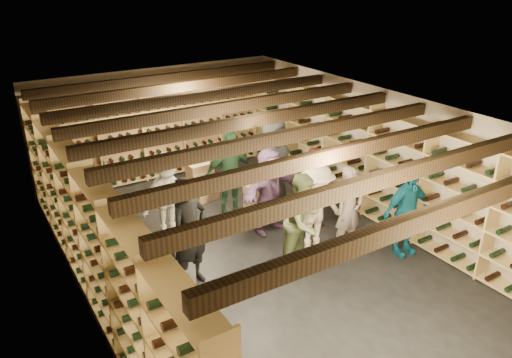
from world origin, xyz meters
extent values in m
plane|color=black|center=(0.00, 0.00, 0.00)|extent=(8.00, 8.00, 0.00)
cube|color=#BAA891|center=(0.00, 4.00, 1.20)|extent=(5.50, 0.02, 2.40)
cube|color=#BAA891|center=(0.00, -4.00, 1.20)|extent=(5.50, 0.02, 2.40)
cube|color=#BAA891|center=(-2.75, 0.00, 1.20)|extent=(0.02, 8.00, 2.40)
cube|color=#BAA891|center=(2.75, 0.00, 1.20)|extent=(0.02, 8.00, 2.40)
cube|color=beige|center=(0.00, 0.00, 2.40)|extent=(5.50, 8.00, 0.01)
cube|color=black|center=(0.00, -3.50, 2.26)|extent=(5.40, 0.12, 0.18)
cube|color=black|center=(0.00, -2.62, 2.26)|extent=(5.40, 0.12, 0.18)
cube|color=black|center=(0.00, -1.75, 2.26)|extent=(5.40, 0.12, 0.18)
cube|color=black|center=(0.00, -0.88, 2.26)|extent=(5.40, 0.12, 0.18)
cube|color=black|center=(0.00, 0.00, 2.26)|extent=(5.40, 0.12, 0.18)
cube|color=black|center=(0.00, 0.88, 2.26)|extent=(5.40, 0.12, 0.18)
cube|color=black|center=(0.00, 1.75, 2.26)|extent=(5.40, 0.12, 0.18)
cube|color=black|center=(0.00, 2.62, 2.26)|extent=(5.40, 0.12, 0.18)
cube|color=black|center=(0.00, 3.50, 2.26)|extent=(5.40, 0.12, 0.18)
cube|color=tan|center=(-2.57, 0.00, 1.07)|extent=(0.32, 7.50, 2.15)
cube|color=tan|center=(2.57, 0.00, 1.07)|extent=(0.32, 7.50, 2.15)
cube|color=tan|center=(0.00, 3.83, 1.07)|extent=(4.70, 0.30, 2.15)
cube|color=tan|center=(0.23, 2.49, 0.09)|extent=(0.52, 0.36, 0.17)
cube|color=tan|center=(0.23, 2.49, 0.26)|extent=(0.52, 0.36, 0.17)
cube|color=tan|center=(0.23, 2.49, 0.43)|extent=(0.52, 0.36, 0.17)
cube|color=tan|center=(0.23, 2.49, 0.59)|extent=(0.52, 0.36, 0.17)
cube|color=tan|center=(0.92, 1.30, 0.09)|extent=(0.53, 0.38, 0.17)
cube|color=tan|center=(0.92, 1.30, 0.26)|extent=(0.53, 0.38, 0.17)
cube|color=tan|center=(0.92, 1.30, 0.43)|extent=(0.53, 0.38, 0.17)
cube|color=tan|center=(0.20, 2.19, 0.09)|extent=(0.55, 0.41, 0.17)
imported|color=black|center=(-2.18, -1.44, 0.83)|extent=(0.94, 0.76, 1.65)
imported|color=black|center=(-1.26, -0.30, 0.85)|extent=(0.72, 0.57, 1.71)
imported|color=#56633B|center=(0.41, -0.81, 0.79)|extent=(0.93, 0.82, 1.59)
imported|color=beige|center=(0.88, -0.53, 0.77)|extent=(1.05, 0.66, 1.55)
imported|color=#0E556F|center=(2.06, -1.36, 0.76)|extent=(0.92, 0.45, 1.52)
imported|color=gray|center=(1.37, -0.78, 0.74)|extent=(0.54, 0.36, 1.48)
imported|color=#4A1A1B|center=(1.33, 0.05, 0.77)|extent=(0.82, 0.68, 1.55)
imported|color=#B3AFA3|center=(-0.97, 1.25, 0.76)|extent=(1.03, 0.64, 1.53)
imported|color=#23452A|center=(0.28, 1.30, 0.85)|extent=(1.00, 0.43, 1.70)
imported|color=slate|center=(0.61, 0.45, 0.78)|extent=(1.51, 0.78, 1.56)
imported|color=#38383D|center=(1.26, 1.30, 0.89)|extent=(1.00, 0.80, 1.78)
camera|label=1|loc=(-3.77, -6.14, 4.44)|focal=35.00mm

